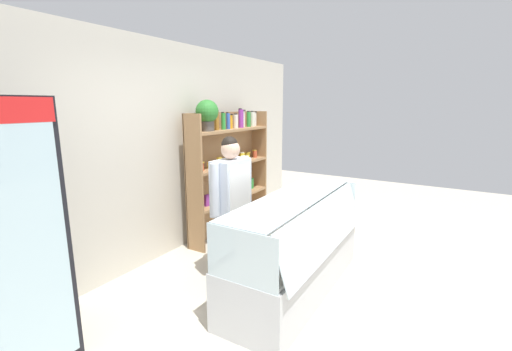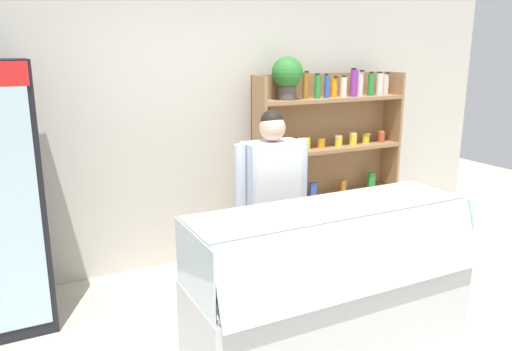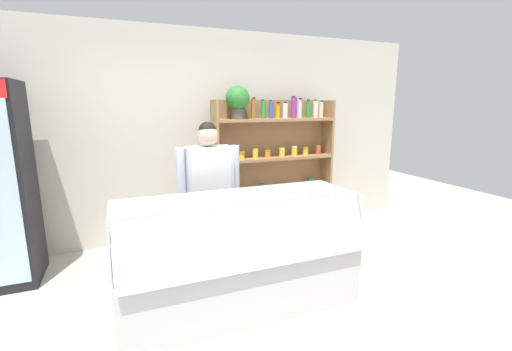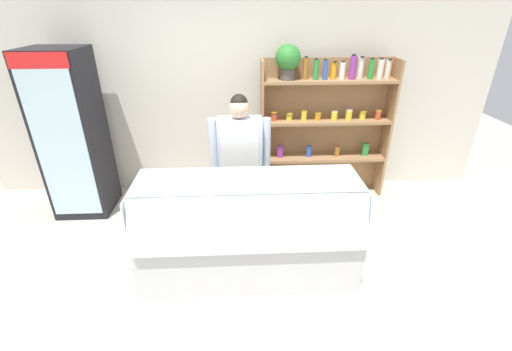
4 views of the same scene
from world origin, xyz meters
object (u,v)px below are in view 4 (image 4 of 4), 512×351
(drinks_fridge, at_px, (73,136))
(shop_clerk, at_px, (240,155))
(shelving_unit, at_px, (320,113))
(deli_display_case, at_px, (248,245))

(drinks_fridge, relative_size, shop_clerk, 1.25)
(drinks_fridge, distance_m, shelving_unit, 3.04)
(shop_clerk, bearing_deg, shelving_unit, 38.62)
(drinks_fridge, xyz_separation_m, deli_display_case, (2.04, -1.30, -0.68))
(drinks_fridge, relative_size, shelving_unit, 1.00)
(shop_clerk, bearing_deg, deli_display_case, -85.57)
(drinks_fridge, xyz_separation_m, shelving_unit, (3.02, 0.28, 0.15))
(drinks_fridge, height_order, shelving_unit, same)
(deli_display_case, bearing_deg, shelving_unit, 58.20)
(deli_display_case, bearing_deg, drinks_fridge, 147.46)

